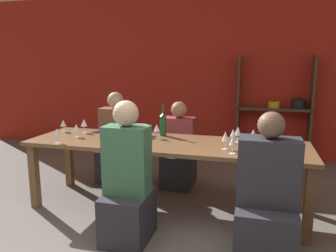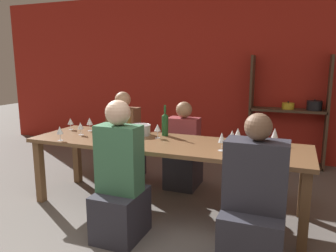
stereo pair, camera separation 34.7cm
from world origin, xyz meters
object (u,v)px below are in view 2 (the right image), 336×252
object	(u,v)px
wine_glass_white_a	(227,143)
person_far_a	(124,147)
mixing_bowl	(140,129)
cell_phone	(104,130)
wine_glass_empty_a	(158,128)
person_far_b	(184,156)
wine_bottle_dark	(165,124)
wine_glass_empty_c	(222,138)
wine_bottle_green	(130,135)
wine_glass_empty_d	(81,126)
wine_glass_white_b	(90,122)
wine_glass_red_c	(71,122)
person_near_b	(120,188)
wine_glass_red_b	(60,131)
wine_glass_empty_b	(252,136)
wine_glass_white_d	(238,133)
dining_table	(165,149)
shelf_unit	(288,121)
person_near_a	(254,216)
wine_glass_red_a	(232,135)
wine_glass_white_c	(275,133)

from	to	relation	value
wine_glass_white_a	person_far_a	xyz separation A→B (m)	(-1.59, 0.99, -0.43)
mixing_bowl	cell_phone	distance (m)	0.53
wine_glass_empty_a	person_far_b	world-z (taller)	person_far_b
wine_bottle_dark	wine_glass_empty_c	size ratio (longest dim) A/B	1.97
cell_phone	wine_glass_empty_a	bearing A→B (deg)	-9.67
wine_bottle_dark	person_far_a	bearing A→B (deg)	151.06
wine_bottle_green	wine_glass_empty_c	xyz separation A→B (m)	(0.86, 0.21, 0.00)
wine_glass_empty_d	person_far_b	world-z (taller)	person_far_b
wine_glass_white_b	wine_bottle_green	bearing A→B (deg)	-32.73
person_far_a	mixing_bowl	bearing A→B (deg)	134.62
wine_glass_red_c	person_near_b	xyz separation A→B (m)	(1.17, -0.86, -0.38)
cell_phone	wine_glass_red_b	bearing A→B (deg)	-102.91
wine_glass_white_b	wine_glass_white_a	bearing A→B (deg)	-14.85
wine_glass_empty_b	wine_glass_red_c	world-z (taller)	wine_glass_empty_b
wine_bottle_dark	wine_glass_white_b	distance (m)	0.95
wine_glass_empty_a	wine_glass_white_a	bearing A→B (deg)	-25.81
person_far_b	wine_glass_empty_b	bearing A→B (deg)	143.47
wine_glass_white_d	person_far_b	bearing A→B (deg)	145.06
dining_table	wine_glass_red_c	size ratio (longest dim) A/B	20.37
cell_phone	wine_glass_empty_c	bearing A→B (deg)	-14.49
wine_bottle_dark	wine_glass_white_b	xyz separation A→B (m)	(-0.94, -0.09, -0.02)
wine_glass_empty_d	person_far_a	xyz separation A→B (m)	(0.13, 0.75, -0.41)
wine_glass_white_d	person_far_b	xyz separation A→B (m)	(-0.75, 0.53, -0.46)
wine_glass_white_a	person_far_a	bearing A→B (deg)	148.15
shelf_unit	cell_phone	bearing A→B (deg)	-138.06
dining_table	person_far_a	distance (m)	1.16
wine_glass_white_b	person_near_b	bearing A→B (deg)	-44.17
wine_glass_white_b	person_far_a	distance (m)	0.69
wine_glass_white_b	wine_glass_empty_b	xyz separation A→B (m)	(1.93, -0.15, 0.01)
person_near_a	wine_glass_empty_d	bearing A→B (deg)	161.06
wine_glass_red_a	mixing_bowl	bearing A→B (deg)	173.24
wine_bottle_dark	wine_glass_red_c	world-z (taller)	wine_bottle_dark
cell_phone	wine_glass_white_a	bearing A→B (deg)	-18.49
shelf_unit	person_near_b	xyz separation A→B (m)	(-1.30, -2.81, -0.22)
wine_glass_empty_b	person_far_a	distance (m)	1.94
wine_bottle_dark	wine_glass_white_a	xyz separation A→B (m)	(0.82, -0.56, -0.02)
wine_glass_empty_c	person_near_b	distance (m)	1.03
wine_glass_empty_c	cell_phone	distance (m)	1.59
mixing_bowl	cell_phone	bearing A→B (deg)	173.91
wine_glass_red_b	person_far_a	xyz separation A→B (m)	(0.17, 1.07, -0.42)
dining_table	wine_glass_white_c	world-z (taller)	wine_glass_white_c
wine_bottle_green	person_near_a	distance (m)	1.37
wine_bottle_green	wine_glass_white_c	xyz separation A→B (m)	(1.30, 0.65, -0.01)
shelf_unit	wine_glass_white_b	distance (m)	2.94
wine_glass_empty_c	wine_glass_red_c	distance (m)	1.97
mixing_bowl	wine_glass_red_c	world-z (taller)	wine_glass_red_c
wine_glass_empty_b	wine_glass_red_b	xyz separation A→B (m)	(-1.93, -0.39, -0.02)
wine_glass_red_c	person_far_b	size ratio (longest dim) A/B	0.13
cell_phone	person_far_a	world-z (taller)	person_far_a
dining_table	person_near_a	xyz separation A→B (m)	(1.01, -0.74, -0.23)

